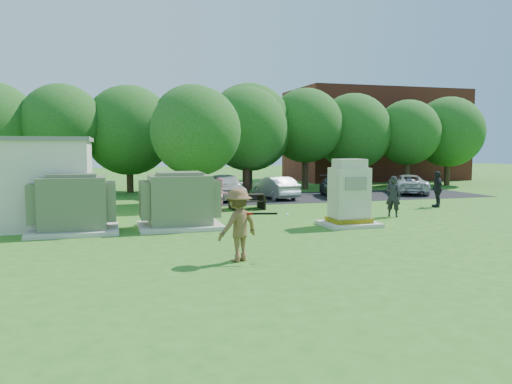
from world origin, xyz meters
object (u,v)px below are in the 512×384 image
object	(u,v)px
transformer_left	(73,205)
person_walking_right	(437,189)
batter	(238,225)
person_by_generator	(393,196)
car_dark	(339,186)
transformer_right	(180,202)
car_silver_b	(408,184)
picnic_table	(247,200)
car_silver_a	(275,188)
car_white	(226,186)
generator_cabinet	(349,197)
person_at_picnic	(221,195)

from	to	relation	value
transformer_left	person_walking_right	xyz separation A→B (m)	(16.81, 2.71, -0.07)
batter	person_by_generator	world-z (taller)	batter
car_dark	transformer_right	bearing A→B (deg)	-127.56
transformer_left	car_silver_b	distance (m)	21.51
transformer_left	transformer_right	world-z (taller)	same
person_walking_right	car_silver_b	world-z (taller)	person_walking_right
car_dark	car_silver_b	world-z (taller)	car_dark
picnic_table	car_silver_a	size ratio (longest dim) A/B	0.44
car_white	car_silver_a	bearing A→B (deg)	-4.18
transformer_right	car_dark	size ratio (longest dim) A/B	0.68
person_walking_right	car_dark	bearing A→B (deg)	-138.60
car_white	car_silver_a	xyz separation A→B (m)	(2.87, -0.27, -0.11)
person_walking_right	car_white	world-z (taller)	person_walking_right
picnic_table	car_white	size ratio (longest dim) A/B	0.39
transformer_right	car_silver_a	distance (m)	11.09
batter	car_silver_a	bearing A→B (deg)	-139.94
car_dark	person_by_generator	bearing A→B (deg)	-86.22
transformer_right	generator_cabinet	size ratio (longest dim) A/B	1.18
generator_cabinet	car_white	size ratio (longest dim) A/B	0.58
car_dark	generator_cabinet	bearing A→B (deg)	-100.10
person_by_generator	car_white	xyz separation A→B (m)	(-5.29, 8.84, -0.14)
picnic_table	person_walking_right	bearing A→B (deg)	-11.47
batter	person_walking_right	size ratio (longest dim) A/B	1.07
generator_cabinet	batter	world-z (taller)	generator_cabinet
transformer_left	car_white	bearing A→B (deg)	50.44
transformer_left	generator_cabinet	bearing A→B (deg)	-7.84
transformer_left	car_dark	world-z (taller)	transformer_left
car_silver_a	car_silver_b	size ratio (longest dim) A/B	0.87
transformer_left	picnic_table	xyz separation A→B (m)	(7.53, 4.59, -0.52)
generator_cabinet	batter	distance (m)	7.09
car_silver_a	person_by_generator	bearing A→B (deg)	98.52
generator_cabinet	car_silver_a	xyz separation A→B (m)	(0.48, 10.20, -0.48)
batter	car_white	xyz separation A→B (m)	(3.09, 14.98, -0.22)
transformer_right	car_white	xyz separation A→B (m)	(3.83, 9.11, -0.23)
picnic_table	batter	size ratio (longest dim) A/B	0.88
generator_cabinet	car_silver_a	bearing A→B (deg)	87.32
car_dark	car_silver_a	bearing A→B (deg)	-171.65
transformer_left	picnic_table	distance (m)	8.84
person_walking_right	generator_cabinet	bearing A→B (deg)	-41.92
person_by_generator	car_silver_b	world-z (taller)	person_by_generator
generator_cabinet	picnic_table	xyz separation A→B (m)	(-2.39, 5.96, -0.66)
car_white	car_silver_b	xyz separation A→B (m)	(11.89, 0.14, -0.13)
picnic_table	car_silver_b	xyz separation A→B (m)	(11.88, 4.66, 0.16)
transformer_left	person_at_picnic	xyz separation A→B (m)	(6.13, 3.95, -0.19)
person_walking_right	car_dark	xyz separation A→B (m)	(-2.56, 5.77, -0.26)
batter	person_by_generator	xyz separation A→B (m)	(8.39, 6.14, -0.08)
transformer_right	car_silver_b	size ratio (longest dim) A/B	0.68
transformer_right	person_by_generator	world-z (taller)	transformer_right
transformer_right	picnic_table	distance (m)	6.01
transformer_left	person_by_generator	world-z (taller)	transformer_left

